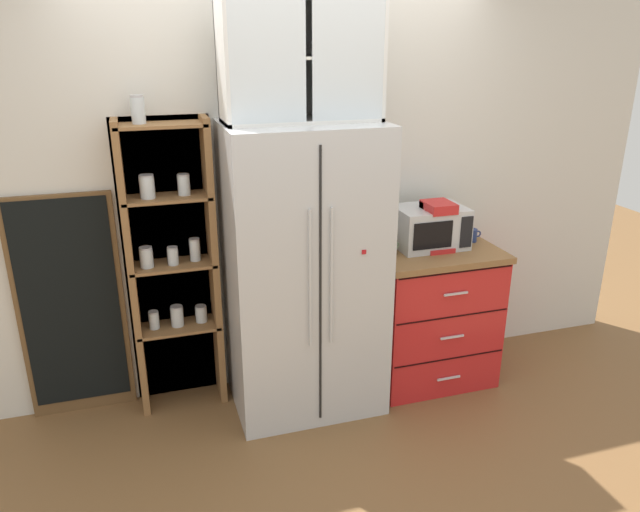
{
  "coord_description": "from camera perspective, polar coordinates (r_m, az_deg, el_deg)",
  "views": [
    {
      "loc": [
        -0.89,
        -3.17,
        2.2
      ],
      "look_at": [
        0.1,
        0.02,
        0.97
      ],
      "focal_mm": 33.7,
      "sensor_mm": 36.0,
      "label": 1
    }
  ],
  "objects": [
    {
      "name": "coffee_maker",
      "position": [
        3.86,
        10.9,
        2.92
      ],
      "size": [
        0.17,
        0.2,
        0.31
      ],
      "color": "red",
      "rests_on": "counter_cabinet"
    },
    {
      "name": "counter_cabinet",
      "position": [
        4.07,
        10.38,
        -5.38
      ],
      "size": [
        0.81,
        0.62,
        0.92
      ],
      "color": "red",
      "rests_on": "ground"
    },
    {
      "name": "pantry_shelf_column",
      "position": [
        3.7,
        -13.9,
        -0.43
      ],
      "size": [
        0.56,
        0.27,
        1.9
      ],
      "color": "brown",
      "rests_on": "ground"
    },
    {
      "name": "chalkboard_menu",
      "position": [
        3.84,
        -22.53,
        -4.53
      ],
      "size": [
        0.6,
        0.04,
        1.38
      ],
      "color": "brown",
      "rests_on": "ground"
    },
    {
      "name": "bottle_cobalt",
      "position": [
        3.81,
        11.31,
        2.04
      ],
      "size": [
        0.06,
        0.06,
        0.26
      ],
      "color": "navy",
      "rests_on": "counter_cabinet"
    },
    {
      "name": "microwave",
      "position": [
        3.89,
        10.38,
        2.72
      ],
      "size": [
        0.44,
        0.33,
        0.26
      ],
      "color": "silver",
      "rests_on": "counter_cabinet"
    },
    {
      "name": "mug_navy",
      "position": [
        4.07,
        14.2,
        1.94
      ],
      "size": [
        0.11,
        0.07,
        0.08
      ],
      "color": "navy",
      "rests_on": "counter_cabinet"
    },
    {
      "name": "ground_plane",
      "position": [
        3.97,
        -1.31,
        -13.48
      ],
      "size": [
        10.79,
        10.79,
        0.0
      ],
      "primitive_type": "plane",
      "color": "brown"
    },
    {
      "name": "refrigerator",
      "position": [
        3.57,
        -1.53,
        -1.49
      ],
      "size": [
        0.89,
        0.67,
        1.76
      ],
      "color": "silver",
      "rests_on": "ground"
    },
    {
      "name": "wall_back_cream",
      "position": [
        3.8,
        -3.14,
        6.11
      ],
      "size": [
        5.08,
        0.1,
        2.55
      ],
      "primitive_type": "cube",
      "color": "silver",
      "rests_on": "ground"
    },
    {
      "name": "upper_cabinet",
      "position": [
        3.37,
        -1.96,
        18.34
      ],
      "size": [
        0.86,
        0.32,
        0.67
      ],
      "color": "silver",
      "rests_on": "refrigerator"
    },
    {
      "name": "bottle_clear",
      "position": [
        3.81,
        11.3,
        2.09
      ],
      "size": [
        0.06,
        0.06,
        0.27
      ],
      "color": "silver",
      "rests_on": "counter_cabinet"
    },
    {
      "name": "mug_sage",
      "position": [
        3.74,
        6.54,
        0.89
      ],
      "size": [
        0.11,
        0.08,
        0.09
      ],
      "color": "#8CA37F",
      "rests_on": "counter_cabinet"
    }
  ]
}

